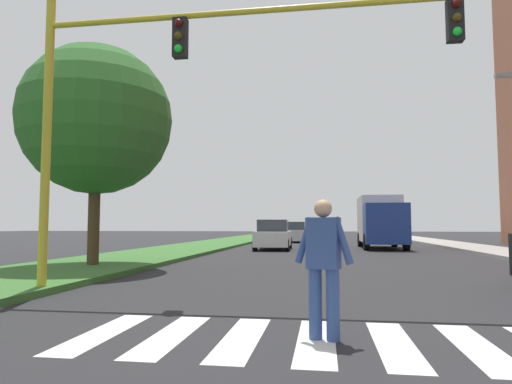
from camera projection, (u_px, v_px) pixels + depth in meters
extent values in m
plane|color=#262628|center=(330.00, 248.00, 26.83)|extent=(140.00, 140.00, 0.00)
cube|color=silver|center=(104.00, 332.00, 5.71)|extent=(0.45, 2.20, 0.01)
cube|color=silver|center=(171.00, 335.00, 5.58)|extent=(0.45, 2.20, 0.01)
cube|color=silver|center=(242.00, 338.00, 5.44)|extent=(0.45, 2.20, 0.01)
cube|color=silver|center=(316.00, 341.00, 5.31)|extent=(0.45, 2.20, 0.01)
cube|color=silver|center=(394.00, 344.00, 5.17)|extent=(0.45, 2.20, 0.01)
cube|color=silver|center=(477.00, 347.00, 5.04)|extent=(0.45, 2.20, 0.01)
cube|color=#386B2D|center=(195.00, 247.00, 26.03)|extent=(4.30, 64.00, 0.15)
cylinder|color=#4C3823|center=(94.00, 214.00, 14.02)|extent=(0.36, 0.36, 3.15)
sphere|color=#2D6628|center=(96.00, 120.00, 14.24)|extent=(4.77, 4.77, 4.77)
cube|color=#9E9991|center=(486.00, 250.00, 23.64)|extent=(3.00, 64.00, 0.15)
cylinder|color=gold|center=(47.00, 139.00, 9.18)|extent=(0.18, 0.18, 6.00)
cylinder|color=gold|center=(274.00, 10.00, 8.65)|extent=(9.45, 0.12, 0.12)
cube|color=black|center=(180.00, 38.00, 8.90)|extent=(0.28, 0.20, 0.80)
sphere|color=#4C0C0C|center=(179.00, 23.00, 8.80)|extent=(0.16, 0.16, 0.16)
sphere|color=#4C380F|center=(178.00, 36.00, 8.78)|extent=(0.16, 0.16, 0.16)
sphere|color=#19D833|center=(178.00, 49.00, 8.76)|extent=(0.16, 0.16, 0.16)
cube|color=black|center=(455.00, 20.00, 8.12)|extent=(0.28, 0.20, 0.80)
sphere|color=#4C0C0C|center=(456.00, 3.00, 8.02)|extent=(0.16, 0.16, 0.16)
sphere|color=#4C380F|center=(457.00, 17.00, 8.00)|extent=(0.16, 0.16, 0.16)
sphere|color=#19D833|center=(457.00, 31.00, 7.98)|extent=(0.16, 0.16, 0.16)
cube|color=gray|center=(506.00, 75.00, 18.38)|extent=(0.90, 0.24, 0.16)
cylinder|color=#334C8C|center=(333.00, 305.00, 5.32)|extent=(0.20, 0.20, 0.85)
cylinder|color=#334C8C|center=(315.00, 304.00, 5.42)|extent=(0.20, 0.20, 0.85)
cube|color=#334C8C|center=(323.00, 243.00, 5.42)|extent=(0.43, 0.34, 0.62)
cylinder|color=#334C8C|center=(343.00, 241.00, 5.32)|extent=(0.28, 0.16, 0.58)
cylinder|color=#334C8C|center=(305.00, 240.00, 5.53)|extent=(0.28, 0.16, 0.58)
sphere|color=tan|center=(323.00, 208.00, 5.45)|extent=(0.28, 0.28, 0.22)
cube|color=silver|center=(274.00, 238.00, 25.16)|extent=(1.98, 4.58, 0.80)
cube|color=#2D333D|center=(273.00, 226.00, 24.99)|extent=(1.68, 2.09, 0.65)
cylinder|color=black|center=(262.00, 242.00, 27.04)|extent=(0.24, 0.65, 0.64)
cylinder|color=black|center=(290.00, 243.00, 26.84)|extent=(0.24, 0.65, 0.64)
cylinder|color=black|center=(255.00, 245.00, 23.45)|extent=(0.24, 0.65, 0.64)
cylinder|color=black|center=(287.00, 245.00, 23.25)|extent=(0.24, 0.65, 0.64)
cube|color=#B7B7BC|center=(296.00, 235.00, 35.87)|extent=(1.75, 4.41, 0.77)
cube|color=#2D333D|center=(295.00, 226.00, 35.70)|extent=(1.54, 1.99, 0.63)
cylinder|color=black|center=(288.00, 238.00, 37.69)|extent=(0.22, 0.64, 0.64)
cylinder|color=black|center=(306.00, 238.00, 37.45)|extent=(0.22, 0.64, 0.64)
cylinder|color=black|center=(284.00, 239.00, 34.24)|extent=(0.22, 0.64, 0.64)
cylinder|color=black|center=(305.00, 239.00, 34.00)|extent=(0.22, 0.64, 0.64)
cube|color=navy|center=(386.00, 224.00, 24.28)|extent=(2.30, 2.00, 2.20)
cube|color=beige|center=(379.00, 219.00, 27.36)|extent=(2.30, 4.20, 2.70)
cylinder|color=black|center=(406.00, 242.00, 24.05)|extent=(0.30, 0.90, 0.90)
cylinder|color=black|center=(366.00, 242.00, 24.36)|extent=(0.30, 0.90, 0.90)
cylinder|color=black|center=(394.00, 240.00, 28.14)|extent=(0.30, 0.90, 0.90)
cylinder|color=black|center=(360.00, 240.00, 28.45)|extent=(0.30, 0.90, 0.90)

